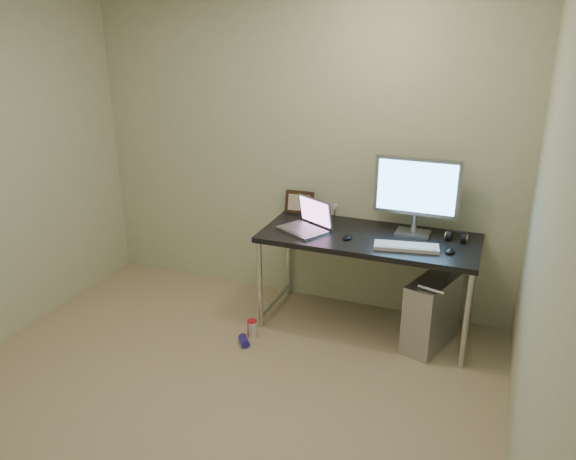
{
  "coord_description": "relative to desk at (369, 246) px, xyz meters",
  "views": [
    {
      "loc": [
        1.51,
        -2.37,
        2.23
      ],
      "look_at": [
        0.18,
        1.06,
        0.85
      ],
      "focal_mm": 35.0,
      "sensor_mm": 36.0,
      "label": 1
    }
  ],
  "objects": [
    {
      "name": "cable_a",
      "position": [
        0.45,
        0.29,
        -0.27
      ],
      "size": [
        0.01,
        0.16,
        0.69
      ],
      "primitive_type": "cylinder",
      "rotation": [
        0.21,
        0.0,
        0.0
      ],
      "color": "black",
      "rests_on": "ground"
    },
    {
      "name": "mouse_right",
      "position": [
        0.58,
        -0.11,
        0.1
      ],
      "size": [
        0.07,
        0.1,
        0.03
      ],
      "primitive_type": "ellipsoid",
      "rotation": [
        0.0,
        0.0,
        -0.02
      ],
      "color": "black",
      "rests_on": "desk"
    },
    {
      "name": "keyboard",
      "position": [
        0.3,
        -0.15,
        0.09
      ],
      "size": [
        0.46,
        0.22,
        0.03
      ],
      "primitive_type": "cube",
      "rotation": [
        0.0,
        0.0,
        0.17
      ],
      "color": "silver",
      "rests_on": "desk"
    },
    {
      "name": "wall_back",
      "position": [
        -0.68,
        0.34,
        0.58
      ],
      "size": [
        3.5,
        0.02,
        2.5
      ],
      "primitive_type": "cube",
      "color": "beige",
      "rests_on": "ground"
    },
    {
      "name": "monitor",
      "position": [
        0.29,
        0.16,
        0.41
      ],
      "size": [
        0.61,
        0.18,
        0.57
      ],
      "rotation": [
        0.0,
        0.0,
        -0.01
      ],
      "color": "#A2A2A9",
      "rests_on": "desk"
    },
    {
      "name": "floor",
      "position": [
        -0.68,
        -1.41,
        -0.67
      ],
      "size": [
        3.5,
        3.5,
        0.0
      ],
      "primitive_type": "plane",
      "color": "tan",
      "rests_on": "ground"
    },
    {
      "name": "headphones",
      "position": [
        0.6,
        0.13,
        0.11
      ],
      "size": [
        0.15,
        0.09,
        0.1
      ],
      "rotation": [
        0.0,
        0.0,
        -0.04
      ],
      "color": "black",
      "rests_on": "desk"
    },
    {
      "name": "picture_frame",
      "position": [
        -0.65,
        0.29,
        0.17
      ],
      "size": [
        0.24,
        0.08,
        0.19
      ],
      "primitive_type": "cube",
      "rotation": [
        -0.21,
        0.0,
        0.05
      ],
      "color": "black",
      "rests_on": "desk"
    },
    {
      "name": "laptop",
      "position": [
        -0.46,
        -0.05,
        0.13
      ],
      "size": [
        0.43,
        0.4,
        0.23
      ],
      "rotation": [
        0.0,
        0.0,
        -0.5
      ],
      "color": "#A2A2A9",
      "rests_on": "desk"
    },
    {
      "name": "mouse_left",
      "position": [
        -0.13,
        -0.11,
        0.1
      ],
      "size": [
        0.07,
        0.11,
        0.04
      ],
      "primitive_type": "ellipsoid",
      "rotation": [
        0.0,
        0.0,
        0.03
      ],
      "color": "black",
      "rests_on": "desk"
    },
    {
      "name": "can_white",
      "position": [
        -0.74,
        -0.46,
        -0.61
      ],
      "size": [
        0.08,
        0.08,
        0.12
      ],
      "primitive_type": "cylinder",
      "rotation": [
        0.0,
        0.0,
        0.28
      ],
      "color": "white",
      "rests_on": "ground"
    },
    {
      "name": "can_blue",
      "position": [
        -0.75,
        -0.58,
        -0.64
      ],
      "size": [
        0.12,
        0.13,
        0.06
      ],
      "primitive_type": "cylinder",
      "rotation": [
        1.57,
        0.0,
        0.68
      ],
      "color": "#2B23AA",
      "rests_on": "ground"
    },
    {
      "name": "desk",
      "position": [
        0.0,
        0.0,
        0.0
      ],
      "size": [
        1.57,
        0.69,
        0.75
      ],
      "color": "black",
      "rests_on": "ground"
    },
    {
      "name": "webcam",
      "position": [
        -0.34,
        0.27,
        0.17
      ],
      "size": [
        0.04,
        0.04,
        0.12
      ],
      "rotation": [
        0.0,
        0.0,
        -0.17
      ],
      "color": "silver",
      "rests_on": "desk"
    },
    {
      "name": "tower_computer",
      "position": [
        0.5,
        -0.09,
        -0.41
      ],
      "size": [
        0.37,
        0.55,
        0.56
      ],
      "rotation": [
        0.0,
        0.0,
        -0.32
      ],
      "color": "#A8A9AD",
      "rests_on": "ground"
    },
    {
      "name": "cable_b",
      "position": [
        0.54,
        0.27,
        -0.29
      ],
      "size": [
        0.02,
        0.11,
        0.71
      ],
      "primitive_type": "cylinder",
      "rotation": [
        0.14,
        0.0,
        0.09
      ],
      "color": "black",
      "rests_on": "ground"
    },
    {
      "name": "can_red",
      "position": [
        -0.75,
        -0.45,
        -0.6
      ],
      "size": [
        0.09,
        0.09,
        0.13
      ],
      "primitive_type": "cylinder",
      "rotation": [
        0.0,
        0.0,
        0.29
      ],
      "color": "red",
      "rests_on": "ground"
    },
    {
      "name": "wall_right",
      "position": [
        1.07,
        -1.41,
        0.58
      ],
      "size": [
        0.02,
        3.5,
        2.5
      ],
      "primitive_type": "cube",
      "color": "beige",
      "rests_on": "ground"
    }
  ]
}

